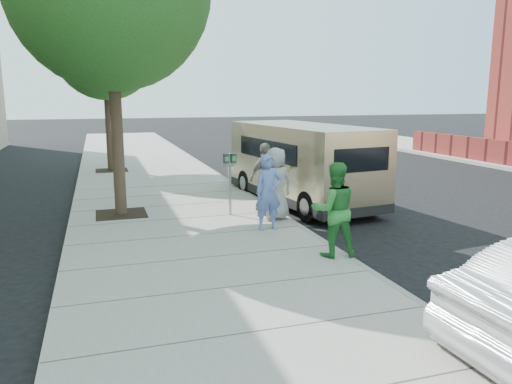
# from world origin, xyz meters

# --- Properties ---
(ground) EXTENTS (120.00, 120.00, 0.00)m
(ground) POSITION_xyz_m (0.00, 0.00, 0.00)
(ground) COLOR black
(ground) RESTS_ON ground
(sidewalk) EXTENTS (5.00, 60.00, 0.15)m
(sidewalk) POSITION_xyz_m (-1.00, 0.00, 0.07)
(sidewalk) COLOR gray
(sidewalk) RESTS_ON ground
(curb_face) EXTENTS (0.12, 60.00, 0.16)m
(curb_face) POSITION_xyz_m (1.44, 0.00, 0.07)
(curb_face) COLOR gray
(curb_face) RESTS_ON ground
(tree_far) EXTENTS (3.92, 3.80, 6.49)m
(tree_far) POSITION_xyz_m (-2.25, 10.00, 4.88)
(tree_far) COLOR black
(tree_far) RESTS_ON sidewalk
(parking_meter) EXTENTS (0.32, 0.13, 1.49)m
(parking_meter) POSITION_xyz_m (0.23, 1.52, 1.23)
(parking_meter) COLOR gray
(parking_meter) RESTS_ON sidewalk
(van) EXTENTS (2.69, 6.15, 2.21)m
(van) POSITION_xyz_m (2.61, 2.91, 1.17)
(van) COLOR tan
(van) RESTS_ON ground
(person_officer) EXTENTS (0.59, 0.39, 1.62)m
(person_officer) POSITION_xyz_m (0.68, -0.01, 0.96)
(person_officer) COLOR #5D79C7
(person_officer) RESTS_ON sidewalk
(person_green_shirt) EXTENTS (0.92, 0.77, 1.70)m
(person_green_shirt) POSITION_xyz_m (1.20, -2.10, 1.00)
(person_green_shirt) COLOR #2A8235
(person_green_shirt) RESTS_ON sidewalk
(person_gray_shirt) EXTENTS (0.90, 0.66, 1.68)m
(person_gray_shirt) POSITION_xyz_m (1.13, 0.77, 0.99)
(person_gray_shirt) COLOR #9E9EA0
(person_gray_shirt) RESTS_ON sidewalk
(person_striped_polo) EXTENTS (1.08, 0.74, 1.71)m
(person_striped_polo) POSITION_xyz_m (1.20, 1.69, 1.00)
(person_striped_polo) COLOR slate
(person_striped_polo) RESTS_ON sidewalk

